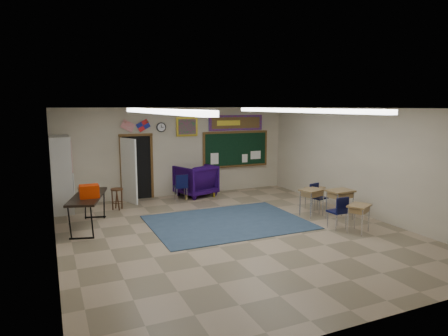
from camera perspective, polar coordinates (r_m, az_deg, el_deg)
name	(u,v)px	position (r m, az deg, el deg)	size (l,w,h in m)	color
floor	(234,232)	(9.89, 1.38, -9.13)	(9.00, 9.00, 0.00)	gray
back_wall	(177,152)	(13.69, -6.69, 2.30)	(8.00, 0.04, 3.00)	beige
front_wall	(374,221)	(5.89, 20.70, -7.07)	(8.00, 0.04, 3.00)	beige
left_wall	(52,185)	(8.63, -23.35, -2.25)	(0.04, 9.00, 3.00)	beige
right_wall	(363,162)	(11.79, 19.26, 0.80)	(0.04, 9.00, 3.00)	beige
ceiling	(234,108)	(9.40, 1.45, 8.53)	(8.00, 9.00, 0.04)	#BCBCB7
area_rug	(228,222)	(10.66, 0.51, -7.73)	(4.00, 3.00, 0.02)	#31465E
fluorescent_strips	(234,111)	(9.40, 1.45, 8.16)	(3.86, 6.00, 0.10)	white
doorway	(134,168)	(13.24, -12.67, -0.01)	(1.10, 0.89, 2.16)	black
chalkboard	(236,150)	(14.46, 1.72, 2.57)	(2.55, 0.14, 1.30)	brown
bulletin_board	(236,123)	(14.39, 1.73, 6.47)	(2.10, 0.05, 0.55)	#9F0D12
framed_art_print	(187,127)	(13.70, -5.30, 5.90)	(0.75, 0.05, 0.65)	#A78D20
wall_clock	(161,127)	(13.44, -8.96, 5.77)	(0.32, 0.05, 0.32)	black
wall_flags	(136,124)	(13.21, -12.52, 6.18)	(1.16, 0.06, 0.70)	red
storage_cabinet	(62,174)	(12.50, -22.19, -0.80)	(0.59, 1.25, 2.20)	#AFAFAB
wingback_armchair	(196,180)	(13.67, -4.07, -1.75)	(1.15, 1.18, 1.07)	#1A053A
student_chair_reading	(181,187)	(13.03, -6.20, -2.75)	(0.44, 0.44, 0.88)	black
student_chair_desk_a	(337,212)	(10.44, 15.85, -6.12)	(0.42, 0.42, 0.83)	black
student_chair_desk_b	(319,198)	(11.86, 13.37, -4.24)	(0.41, 0.41, 0.83)	black
student_desk_front_left	(312,201)	(11.45, 12.42, -4.62)	(0.73, 0.62, 0.76)	#9A7A47
student_desk_front_right	(315,197)	(12.30, 12.81, -4.00)	(0.64, 0.55, 0.65)	#9A7A47
student_desk_back_left	(359,217)	(10.27, 18.67, -6.66)	(0.71, 0.66, 0.69)	#9A7A47
student_desk_back_right	(340,203)	(11.28, 16.22, -4.82)	(0.71, 0.55, 0.81)	#9A7A47
folding_table	(88,210)	(10.66, -18.81, -5.72)	(1.20, 2.13, 1.15)	black
wooden_stool	(117,199)	(12.29, -15.03, -4.25)	(0.36, 0.36, 0.63)	#522B18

